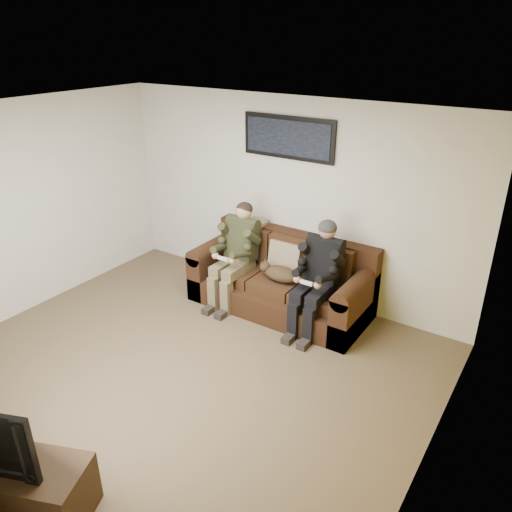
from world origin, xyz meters
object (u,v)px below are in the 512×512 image
Objects in this scene: sofa at (283,281)px; person_left at (237,248)px; cat at (280,273)px; person_right at (319,270)px; framed_poster at (288,138)px.

sofa is 1.74× the size of person_left.
cat is (0.64, 0.01, -0.19)m from person_left.
framed_poster reaches higher than person_right.
person_left is 0.99× the size of person_right.
cat is (0.06, -0.18, 0.20)m from sofa.
person_right is 1.67m from framed_poster.
person_right reaches higher than person_left.
person_left is 1.53m from framed_poster.
sofa is at bearing 107.66° from cat.
cat is at bearing -72.34° from sofa.
person_right is 2.00× the size of cat.
person_left is (-0.59, -0.19, 0.39)m from sofa.
sofa is 0.73m from person_right.
person_right is (0.59, -0.19, 0.39)m from sofa.
framed_poster reaches higher than cat.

